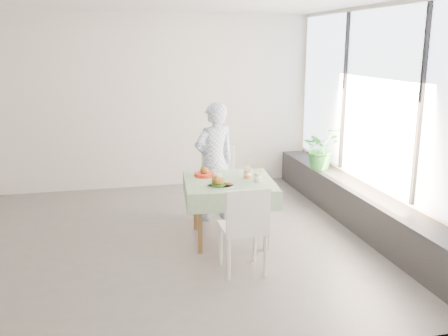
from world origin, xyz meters
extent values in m
plane|color=#575452|center=(0.00, 0.00, 0.00)|extent=(6.00, 6.00, 0.00)
cube|color=white|center=(0.00, 2.50, 1.40)|extent=(6.00, 0.02, 2.80)
cube|color=white|center=(0.00, -2.50, 1.40)|extent=(6.00, 0.02, 2.80)
cube|color=white|center=(3.00, 0.00, 1.40)|extent=(0.02, 5.00, 2.80)
cube|color=#D1E0F9|center=(2.97, 0.00, 1.65)|extent=(0.01, 4.80, 2.18)
cube|color=black|center=(2.80, 0.00, 0.25)|extent=(0.40, 4.80, 0.50)
cube|color=brown|center=(1.03, -0.09, 0.71)|extent=(0.99, 0.99, 0.04)
cube|color=silver|center=(1.03, -0.09, 0.74)|extent=(1.14, 1.14, 0.01)
cube|color=white|center=(1.02, 0.71, 0.49)|extent=(0.61, 0.61, 0.04)
cube|color=white|center=(1.11, 0.90, 0.74)|extent=(0.43, 0.24, 0.46)
cube|color=white|center=(0.96, -0.97, 0.48)|extent=(0.44, 0.44, 0.04)
cube|color=white|center=(0.96, -1.18, 0.72)|extent=(0.44, 0.04, 0.44)
imported|color=#7F98CC|center=(1.02, 0.67, 0.79)|extent=(0.66, 0.53, 1.58)
cylinder|color=white|center=(0.88, -0.32, 0.75)|extent=(0.31, 0.31, 0.02)
cylinder|color=#175415|center=(0.84, -0.32, 0.77)|extent=(0.17, 0.17, 0.02)
ellipsoid|color=#8E5F22|center=(0.84, -0.32, 0.81)|extent=(0.14, 0.13, 0.11)
ellipsoid|color=white|center=(0.84, -0.32, 0.86)|extent=(0.10, 0.10, 0.07)
cylinder|color=#A00F15|center=(0.97, -0.34, 0.77)|extent=(0.05, 0.05, 0.03)
cylinder|color=white|center=(1.27, -0.05, 0.81)|extent=(0.09, 0.09, 0.13)
cylinder|color=orange|center=(1.27, -0.05, 0.79)|extent=(0.08, 0.08, 0.10)
cylinder|color=white|center=(1.27, -0.05, 0.88)|extent=(0.10, 0.10, 0.01)
cylinder|color=yellow|center=(1.27, -0.05, 0.93)|extent=(0.01, 0.03, 0.18)
cylinder|color=white|center=(1.34, -0.24, 0.81)|extent=(0.10, 0.10, 0.14)
cylinder|color=#F5F0CE|center=(1.34, -0.24, 0.80)|extent=(0.09, 0.09, 0.10)
cylinder|color=white|center=(1.34, -0.24, 0.89)|extent=(0.10, 0.10, 0.01)
cylinder|color=yellow|center=(1.35, -0.24, 0.94)|extent=(0.01, 0.04, 0.19)
cylinder|color=red|center=(0.78, 0.17, 0.76)|extent=(0.25, 0.25, 0.04)
cylinder|color=white|center=(0.78, 0.17, 0.77)|extent=(0.21, 0.21, 0.01)
ellipsoid|color=#8E5F22|center=(0.78, 0.17, 0.81)|extent=(0.11, 0.10, 0.09)
imported|color=#2B8331|center=(2.73, 1.11, 0.81)|extent=(0.70, 0.65, 0.63)
camera|label=1|loc=(-0.32, -5.63, 2.31)|focal=40.00mm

